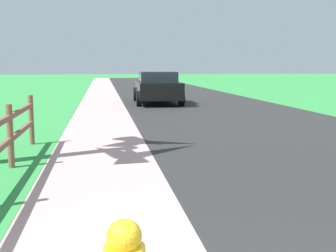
% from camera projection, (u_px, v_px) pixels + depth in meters
% --- Properties ---
extents(ground_plane, '(120.00, 120.00, 0.00)m').
position_uv_depth(ground_plane, '(118.00, 95.00, 26.22)').
color(ground_plane, '#318E41').
extents(road_asphalt, '(7.00, 66.00, 0.01)m').
position_uv_depth(road_asphalt, '(171.00, 92.00, 28.69)').
color(road_asphalt, '#282828').
rests_on(road_asphalt, ground).
extents(curb_concrete, '(6.00, 66.00, 0.01)m').
position_uv_depth(curb_concrete, '(70.00, 93.00, 27.73)').
color(curb_concrete, '#C09997').
rests_on(curb_concrete, ground).
extents(grass_verge, '(5.00, 66.00, 0.00)m').
position_uv_depth(grass_verge, '(46.00, 93.00, 27.51)').
color(grass_verge, '#318E41').
rests_on(grass_verge, ground).
extents(parked_suv_black, '(2.19, 4.78, 1.47)m').
position_uv_depth(parked_suv_black, '(157.00, 87.00, 20.29)').
color(parked_suv_black, black).
rests_on(parked_suv_black, ground).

